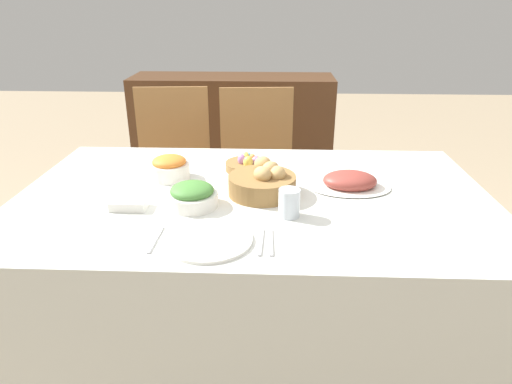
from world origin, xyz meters
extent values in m
plane|color=tan|center=(0.00, 0.00, 0.00)|extent=(12.00, 12.00, 0.00)
cube|color=silver|center=(0.00, 0.00, 0.39)|extent=(1.75, 1.08, 0.78)
cylinder|color=olive|center=(-0.19, 0.61, 0.23)|extent=(0.03, 0.03, 0.45)
cylinder|color=olive|center=(0.20, 0.64, 0.23)|extent=(0.03, 0.03, 0.45)
cylinder|color=olive|center=(-0.22, 1.00, 0.23)|extent=(0.03, 0.03, 0.45)
cylinder|color=olive|center=(0.16, 1.03, 0.23)|extent=(0.03, 0.03, 0.45)
cube|color=olive|center=(-0.01, 0.82, 0.46)|extent=(0.45, 0.45, 0.02)
cube|color=olive|center=(-0.03, 1.02, 0.73)|extent=(0.42, 0.05, 0.52)
cylinder|color=olive|center=(-0.68, 0.61, 0.23)|extent=(0.03, 0.03, 0.45)
cylinder|color=olive|center=(-0.29, 0.64, 0.23)|extent=(0.03, 0.03, 0.45)
cylinder|color=olive|center=(-0.71, 1.00, 0.23)|extent=(0.03, 0.03, 0.45)
cylinder|color=olive|center=(-0.33, 1.03, 0.23)|extent=(0.03, 0.03, 0.45)
cube|color=olive|center=(-0.50, 0.82, 0.46)|extent=(0.45, 0.45, 0.02)
cube|color=olive|center=(-0.52, 1.02, 0.73)|extent=(0.42, 0.05, 0.52)
cube|color=#4C2D19|center=(-0.24, 1.84, 0.46)|extent=(1.49, 0.44, 0.92)
cylinder|color=olive|center=(0.03, -0.01, 0.81)|extent=(0.25, 0.25, 0.07)
ellipsoid|color=tan|center=(0.03, -0.03, 0.86)|extent=(0.09, 0.10, 0.06)
ellipsoid|color=tan|center=(0.03, 0.06, 0.87)|extent=(0.07, 0.07, 0.06)
ellipsoid|color=tan|center=(0.09, -0.01, 0.86)|extent=(0.06, 0.08, 0.06)
ellipsoid|color=tan|center=(0.06, 0.02, 0.87)|extent=(0.09, 0.10, 0.06)
cylinder|color=olive|center=(-0.04, 0.25, 0.79)|extent=(0.18, 0.18, 0.03)
ellipsoid|color=#B27AD1|center=(-0.06, 0.24, 0.83)|extent=(0.04, 0.04, 0.05)
ellipsoid|color=#F4D151|center=(-0.04, 0.24, 0.83)|extent=(0.04, 0.04, 0.05)
ellipsoid|color=#F29E4C|center=(-0.02, 0.25, 0.83)|extent=(0.03, 0.03, 0.04)
ellipsoid|color=#60B2E0|center=(-0.04, 0.25, 0.83)|extent=(0.04, 0.04, 0.05)
ellipsoid|color=#F4D151|center=(-0.03, 0.20, 0.83)|extent=(0.04, 0.04, 0.05)
ellipsoid|color=#B27AD1|center=(0.00, 0.21, 0.83)|extent=(0.03, 0.03, 0.04)
ellipsoid|color=#F4D151|center=(-0.04, 0.26, 0.83)|extent=(0.04, 0.04, 0.05)
ellipsoid|color=white|center=(0.37, 0.07, 0.78)|extent=(0.32, 0.22, 0.01)
ellipsoid|color=#963C33|center=(0.37, 0.07, 0.81)|extent=(0.21, 0.15, 0.07)
cylinder|color=white|center=(-0.34, 0.14, 0.81)|extent=(0.16, 0.16, 0.06)
ellipsoid|color=orange|center=(-0.34, 0.14, 0.85)|extent=(0.14, 0.14, 0.05)
cylinder|color=white|center=(-0.21, -0.12, 0.80)|extent=(0.18, 0.18, 0.05)
ellipsoid|color=#478438|center=(-0.21, -0.12, 0.84)|extent=(0.15, 0.15, 0.05)
cylinder|color=white|center=(-0.12, -0.37, 0.78)|extent=(0.27, 0.27, 0.01)
cube|color=#B7B7BC|center=(-0.28, -0.37, 0.78)|extent=(0.01, 0.16, 0.00)
cube|color=#B7B7BC|center=(0.04, -0.37, 0.78)|extent=(0.01, 0.16, 0.00)
cube|color=#B7B7BC|center=(0.07, -0.37, 0.78)|extent=(0.01, 0.16, 0.00)
cylinder|color=silver|center=(0.13, -0.19, 0.82)|extent=(0.07, 0.07, 0.10)
cube|color=white|center=(-0.42, -0.15, 0.79)|extent=(0.12, 0.08, 0.03)
camera|label=1|loc=(0.07, -1.56, 1.45)|focal=32.00mm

